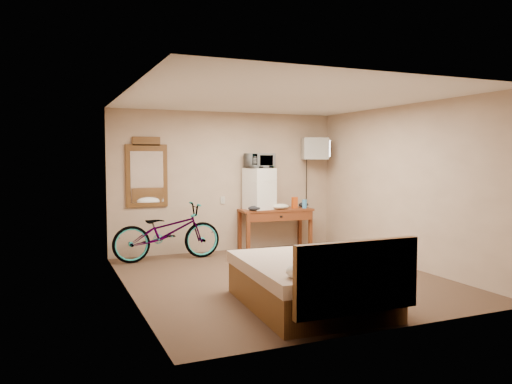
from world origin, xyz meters
TOP-DOWN VIEW (x-y plane):
  - room at (-0.00, 0.00)m, footprint 4.60×4.64m
  - desk at (0.85, 2.00)m, footprint 1.38×0.62m
  - mini_fridge at (0.55, 2.07)m, footprint 0.55×0.54m
  - microwave at (0.55, 2.07)m, footprint 0.53×0.40m
  - snack_bag at (1.23, 1.99)m, footprint 0.11×0.08m
  - blue_cup at (1.40, 1.93)m, footprint 0.09×0.09m
  - cloth_cream at (0.90, 1.92)m, footprint 0.32×0.25m
  - cloth_dark_a at (0.36, 1.87)m, footprint 0.23×0.17m
  - cloth_dark_b at (1.48, 2.11)m, footprint 0.20×0.16m
  - crt_television at (1.67, 2.02)m, footprint 0.56×0.64m
  - wall_mirror at (-1.44, 2.27)m, footprint 0.70×0.04m
  - bicycle at (-1.20, 1.84)m, footprint 1.78×0.64m
  - bed at (-0.30, -1.38)m, footprint 1.51×1.97m

SIDE VIEW (x-z plane):
  - bed at x=-0.30m, z-range -0.15..0.75m
  - bicycle at x=-1.20m, z-range 0.00..0.93m
  - desk at x=0.85m, z-range 0.25..1.00m
  - cloth_dark_a at x=0.36m, z-range 0.75..0.84m
  - cloth_dark_b at x=1.48m, z-range 0.75..0.84m
  - cloth_cream at x=0.90m, z-range 0.75..0.85m
  - blue_cup at x=1.40m, z-range 0.75..0.91m
  - snack_bag at x=1.23m, z-range 0.75..0.96m
  - mini_fridge at x=0.55m, z-range 0.75..1.50m
  - room at x=0.00m, z-range 0.00..2.50m
  - wall_mirror at x=-1.44m, z-range 0.83..2.02m
  - microwave at x=0.55m, z-range 1.50..1.76m
  - crt_television at x=1.67m, z-range 1.65..2.05m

